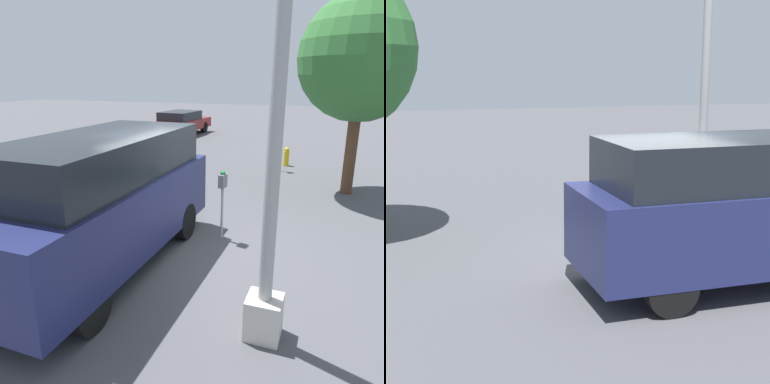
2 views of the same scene
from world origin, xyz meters
The scene contains 4 objects.
ground_plane centered at (0.00, 0.00, 0.00)m, with size 80.00×80.00×0.00m, color #4C4C51.
parking_meter_near centered at (-0.73, 0.35, 1.06)m, with size 0.22×0.14×1.44m.
lamp_post centered at (1.98, 1.72, 2.40)m, with size 0.44×0.44×6.81m.
parked_van centered at (1.05, -1.24, 1.23)m, with size 5.16×1.97×2.28m.
Camera 2 is at (-3.88, -8.83, 3.28)m, focal length 55.00 mm.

